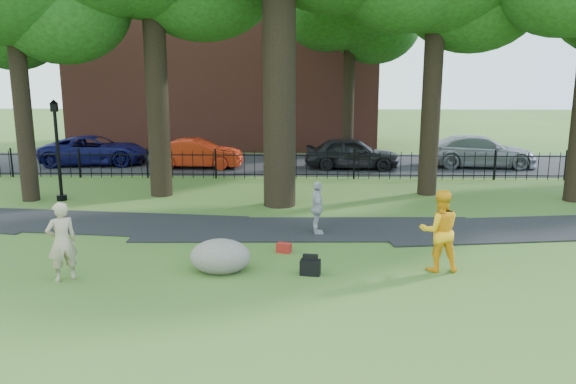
{
  "coord_description": "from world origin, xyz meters",
  "views": [
    {
      "loc": [
        0.85,
        -11.96,
        4.5
      ],
      "look_at": [
        0.44,
        2.0,
        1.53
      ],
      "focal_mm": 35.0,
      "sensor_mm": 36.0,
      "label": 1
    }
  ],
  "objects_px": {
    "woman": "(62,242)",
    "red_sedan": "(197,154)",
    "boulder": "(220,254)",
    "lamppost": "(58,152)",
    "man": "(439,231)"
  },
  "relations": [
    {
      "from": "lamppost",
      "to": "woman",
      "type": "bearing_deg",
      "value": -74.67
    },
    {
      "from": "woman",
      "to": "boulder",
      "type": "relative_size",
      "value": 1.27
    },
    {
      "from": "lamppost",
      "to": "red_sedan",
      "type": "distance_m",
      "value": 8.05
    },
    {
      "from": "woman",
      "to": "man",
      "type": "relative_size",
      "value": 0.93
    },
    {
      "from": "woman",
      "to": "lamppost",
      "type": "bearing_deg",
      "value": -104.66
    },
    {
      "from": "boulder",
      "to": "lamppost",
      "type": "bearing_deg",
      "value": 133.47
    },
    {
      "from": "red_sedan",
      "to": "woman",
      "type": "bearing_deg",
      "value": -179.86
    },
    {
      "from": "boulder",
      "to": "lamppost",
      "type": "distance_m",
      "value": 9.99
    },
    {
      "from": "woman",
      "to": "red_sedan",
      "type": "distance_m",
      "value": 15.0
    },
    {
      "from": "woman",
      "to": "boulder",
      "type": "xyz_separation_m",
      "value": [
        3.37,
        0.68,
        -0.48
      ]
    },
    {
      "from": "man",
      "to": "boulder",
      "type": "relative_size",
      "value": 1.37
    },
    {
      "from": "woman",
      "to": "red_sedan",
      "type": "height_order",
      "value": "woman"
    },
    {
      "from": "man",
      "to": "boulder",
      "type": "height_order",
      "value": "man"
    },
    {
      "from": "man",
      "to": "boulder",
      "type": "xyz_separation_m",
      "value": [
        -5.04,
        -0.21,
        -0.55
      ]
    },
    {
      "from": "boulder",
      "to": "red_sedan",
      "type": "bearing_deg",
      "value": 102.68
    }
  ]
}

